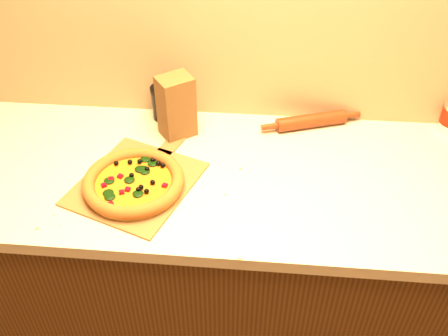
% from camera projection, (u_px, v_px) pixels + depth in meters
% --- Properties ---
extents(cabinet, '(2.80, 0.65, 0.86)m').
position_uv_depth(cabinet, '(243.00, 270.00, 1.84)').
color(cabinet, '#42230E').
rests_on(cabinet, ground).
extents(countertop, '(2.84, 0.68, 0.04)m').
position_uv_depth(countertop, '(246.00, 178.00, 1.55)').
color(countertop, beige).
rests_on(countertop, cabinet).
extents(pizza_peel, '(0.42, 0.51, 0.01)m').
position_uv_depth(pizza_peel, '(139.00, 181.00, 1.51)').
color(pizza_peel, brown).
rests_on(pizza_peel, countertop).
extents(pizza, '(0.30, 0.30, 0.04)m').
position_uv_depth(pizza, '(134.00, 182.00, 1.47)').
color(pizza, gold).
rests_on(pizza, pizza_peel).
extents(rolling_pin, '(0.35, 0.13, 0.05)m').
position_uv_depth(rolling_pin, '(311.00, 121.00, 1.71)').
color(rolling_pin, '#5E2410').
rests_on(rolling_pin, countertop).
extents(paper_bag, '(0.14, 0.13, 0.22)m').
position_uv_depth(paper_bag, '(176.00, 107.00, 1.63)').
color(paper_bag, brown).
rests_on(paper_bag, countertop).
extents(dark_jar, '(0.08, 0.08, 0.12)m').
position_uv_depth(dark_jar, '(162.00, 103.00, 1.73)').
color(dark_jar, black).
rests_on(dark_jar, countertop).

